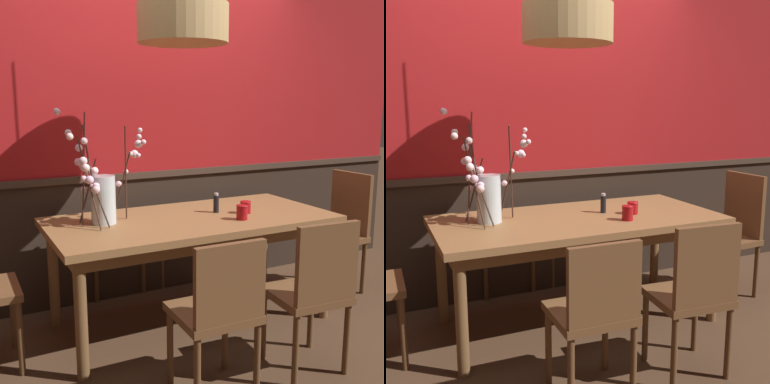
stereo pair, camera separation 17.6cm
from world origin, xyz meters
TOP-DOWN VIEW (x-y plane):
  - ground_plane at (0.00, 0.00)m, footprint 24.00×24.00m
  - back_wall at (0.00, 0.71)m, footprint 5.01×0.14m
  - dining_table at (0.00, 0.00)m, footprint 1.93×0.93m
  - chair_head_east_end at (1.35, -0.02)m, footprint 0.44×0.44m
  - chair_near_side_right at (0.31, -0.89)m, footprint 0.43×0.42m
  - chair_near_side_left at (-0.29, -0.87)m, footprint 0.41×0.40m
  - chair_far_side_left at (-0.32, 0.89)m, footprint 0.46×0.43m
  - chair_far_side_right at (0.26, 0.91)m, footprint 0.45×0.45m
  - vase_with_blossoms at (-0.60, 0.10)m, footprint 0.53×0.39m
  - candle_holder_nearer_center at (0.26, -0.22)m, footprint 0.08×0.08m
  - candle_holder_nearer_edge at (0.39, -0.07)m, footprint 0.08×0.08m
  - condiment_bottle at (0.21, 0.04)m, footprint 0.04×0.04m
  - pendant_lamp at (-0.10, -0.08)m, footprint 0.56×0.56m

SIDE VIEW (x-z plane):
  - ground_plane at x=0.00m, z-range 0.00..0.00m
  - chair_near_side_left at x=-0.29m, z-range 0.06..0.94m
  - chair_near_side_right at x=0.31m, z-range 0.06..0.96m
  - chair_far_side_right at x=0.26m, z-range 0.06..0.98m
  - chair_far_side_left at x=-0.32m, z-range 0.07..0.99m
  - chair_head_east_end at x=1.35m, z-range 0.05..1.02m
  - dining_table at x=0.00m, z-range 0.30..1.06m
  - candle_holder_nearer_edge at x=0.39m, z-range 0.76..0.85m
  - candle_holder_nearer_center at x=0.26m, z-range 0.76..0.86m
  - condiment_bottle at x=0.21m, z-range 0.76..0.90m
  - vase_with_blossoms at x=-0.60m, z-range 0.59..1.33m
  - back_wall at x=0.00m, z-range -0.01..2.89m
  - pendant_lamp at x=-0.10m, z-range 1.50..2.51m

